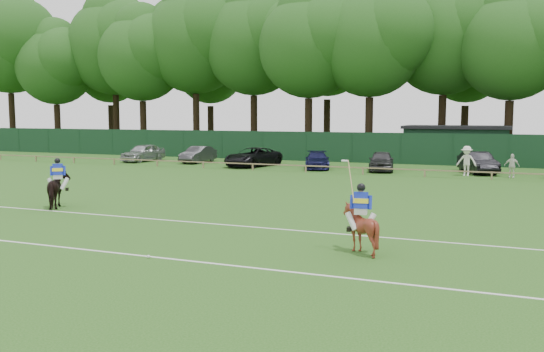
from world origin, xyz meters
The scene contains 19 objects.
ground centered at (0.00, 0.00, 0.00)m, with size 160.00×160.00×0.00m, color #1E4C14.
horse_dark centered at (-8.12, -0.18, 0.79)m, with size 0.85×1.86×1.57m, color black.
horse_chestnut centered at (5.79, -3.29, 0.72)m, with size 1.16×1.30×1.44m, color maroon.
sedan_silver centered at (-18.66, 21.49, 0.75)m, with size 1.76×4.38×1.49m, color #A9ABAE.
sedan_grey centered at (-13.74, 22.11, 0.68)m, with size 1.43×4.10×1.35m, color #303133.
suv_black centered at (-8.18, 20.73, 0.72)m, with size 2.37×5.15×1.43m, color black.
sedan_navy centered at (-3.05, 20.78, 0.62)m, with size 1.73×4.26×1.24m, color #12133A.
hatch_grey centered at (1.65, 20.88, 0.71)m, with size 1.67×4.16×1.42m, color #323235.
estate_black centered at (8.03, 21.78, 0.72)m, with size 1.53×4.40×1.45m, color black.
spectator_left centered at (7.41, 19.77, 0.97)m, with size 1.25×0.72×1.94m, color silver.
spectator_mid centered at (10.13, 19.56, 0.76)m, with size 0.89×0.37×1.52m, color silver.
rider_dark centered at (-8.11, -0.19, 1.50)m, with size 0.84×0.66×1.41m.
rider_chestnut centered at (5.79, -3.31, 1.40)m, with size 0.95×0.54×2.05m.
polo_ball centered at (0.42, -6.13, 0.04)m, with size 0.09×0.09×0.09m, color silver.
pitch_lines centered at (0.00, -3.50, 0.01)m, with size 60.00×5.10×0.01m.
pitch_rail centered at (0.00, 18.00, 0.45)m, with size 62.10×0.10×0.50m.
perimeter_fence centered at (0.00, 27.00, 1.25)m, with size 92.08×0.08×2.50m.
utility_shed centered at (6.00, 30.00, 1.54)m, with size 8.40×4.40×3.04m.
tree_row centered at (2.00, 35.00, 0.00)m, with size 96.00×12.00×21.00m, color #26561C, non-canonical shape.
Camera 1 is at (9.52, -19.50, 4.04)m, focal length 38.00 mm.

